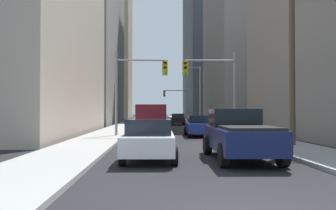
{
  "coord_description": "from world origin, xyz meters",
  "views": [
    {
      "loc": [
        -1.57,
        -5.93,
        1.8
      ],
      "look_at": [
        0.0,
        32.48,
        2.5
      ],
      "focal_mm": 38.07,
      "sensor_mm": 36.0,
      "label": 1
    }
  ],
  "objects": [
    {
      "name": "sedan_white",
      "position": [
        -1.73,
        7.2,
        0.77
      ],
      "size": [
        1.95,
        4.24,
        1.52
      ],
      "color": "white",
      "rests_on": "ground"
    },
    {
      "name": "traffic_signal_near_left",
      "position": [
        -2.6,
        18.94,
        4.04
      ],
      "size": [
        3.67,
        0.44,
        6.0
      ],
      "color": "gray",
      "rests_on": "ground"
    },
    {
      "name": "traffic_signal_far_right",
      "position": [
        2.38,
        54.81,
        4.06
      ],
      "size": [
        4.16,
        0.44,
        6.0
      ],
      "color": "gray",
      "rests_on": "ground"
    },
    {
      "name": "cargo_van_maroon",
      "position": [
        -1.76,
        19.5,
        1.29
      ],
      "size": [
        2.16,
        5.23,
        2.26
      ],
      "color": "maroon",
      "rests_on": "ground"
    },
    {
      "name": "pickup_truck_navy",
      "position": [
        1.64,
        7.29,
        0.93
      ],
      "size": [
        2.2,
        5.46,
        1.9
      ],
      "color": "#141E4C",
      "rests_on": "ground"
    },
    {
      "name": "building_right_far_highrise",
      "position": [
        19.54,
        91.79,
        32.9
      ],
      "size": [
        23.66,
        28.89,
        65.8
      ],
      "primitive_type": "cube",
      "color": "#4C515B",
      "rests_on": "ground"
    },
    {
      "name": "traffic_signal_near_right",
      "position": [
        2.55,
        18.94,
        4.04
      ],
      "size": [
        3.78,
        0.44,
        6.0
      ],
      "color": "gray",
      "rests_on": "ground"
    },
    {
      "name": "sidewalk_left",
      "position": [
        -5.03,
        50.0,
        0.07
      ],
      "size": [
        2.94,
        160.0,
        0.15
      ],
      "primitive_type": "cube",
      "color": "#9E9E99",
      "rests_on": "ground"
    },
    {
      "name": "building_left_mid_office",
      "position": [
        -19.46,
        47.86,
        13.68
      ],
      "size": [
        24.82,
        24.81,
        27.36
      ],
      "primitive_type": "cube",
      "color": "gray",
      "rests_on": "ground"
    },
    {
      "name": "street_lamp_right",
      "position": [
        3.89,
        38.46,
        4.53
      ],
      "size": [
        2.34,
        0.32,
        7.5
      ],
      "color": "gray",
      "rests_on": "ground"
    },
    {
      "name": "sedan_grey",
      "position": [
        -1.93,
        26.03,
        0.77
      ],
      "size": [
        1.95,
        4.25,
        1.52
      ],
      "color": "slate",
      "rests_on": "ground"
    },
    {
      "name": "utility_pole_right",
      "position": [
        5.33,
        11.44,
        5.23
      ],
      "size": [
        2.2,
        0.28,
        9.9
      ],
      "color": "brown",
      "rests_on": "ground"
    },
    {
      "name": "sedan_blue",
      "position": [
        1.73,
        19.61,
        0.77
      ],
      "size": [
        1.96,
        4.26,
        1.52
      ],
      "color": "navy",
      "rests_on": "ground"
    },
    {
      "name": "sedan_black",
      "position": [
        1.66,
        41.65,
        0.77
      ],
      "size": [
        1.95,
        4.26,
        1.52
      ],
      "color": "black",
      "rests_on": "ground"
    },
    {
      "name": "building_right_mid_block",
      "position": [
        17.89,
        50.9,
        17.93
      ],
      "size": [
        20.13,
        20.53,
        35.86
      ],
      "primitive_type": "cube",
      "color": "gray",
      "rests_on": "ground"
    },
    {
      "name": "sidewalk_right",
      "position": [
        5.03,
        50.0,
        0.07
      ],
      "size": [
        2.94,
        160.0,
        0.15
      ],
      "primitive_type": "cube",
      "color": "#9E9E99",
      "rests_on": "ground"
    },
    {
      "name": "sedan_beige",
      "position": [
        -1.88,
        41.3,
        0.77
      ],
      "size": [
        1.95,
        4.23,
        1.52
      ],
      "color": "#C6B793",
      "rests_on": "ground"
    }
  ]
}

